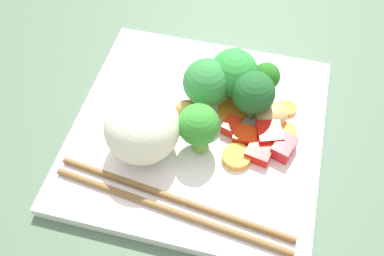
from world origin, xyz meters
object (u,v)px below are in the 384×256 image
(chopstick_pair, at_px, (168,203))
(carrot_slice_0, at_px, (232,111))
(broccoli_floret_3, at_px, (253,93))
(square_plate, at_px, (197,132))
(rice_mound, at_px, (142,128))

(chopstick_pair, bearing_deg, carrot_slice_0, 79.99)
(broccoli_floret_3, distance_m, chopstick_pair, 0.15)
(broccoli_floret_3, relative_size, carrot_slice_0, 2.00)
(square_plate, height_order, carrot_slice_0, carrot_slice_0)
(rice_mound, relative_size, broccoli_floret_3, 1.27)
(square_plate, xyz_separation_m, carrot_slice_0, (0.03, 0.03, 0.01))
(rice_mound, xyz_separation_m, chopstick_pair, (0.04, -0.06, -0.03))
(chopstick_pair, bearing_deg, square_plate, 93.21)
(rice_mound, distance_m, broccoli_floret_3, 0.13)
(carrot_slice_0, relative_size, chopstick_pair, 0.13)
(square_plate, bearing_deg, chopstick_pair, -92.34)
(rice_mound, height_order, chopstick_pair, rice_mound)
(broccoli_floret_3, distance_m, carrot_slice_0, 0.04)
(rice_mound, relative_size, carrot_slice_0, 2.54)
(carrot_slice_0, bearing_deg, rice_mound, -138.79)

